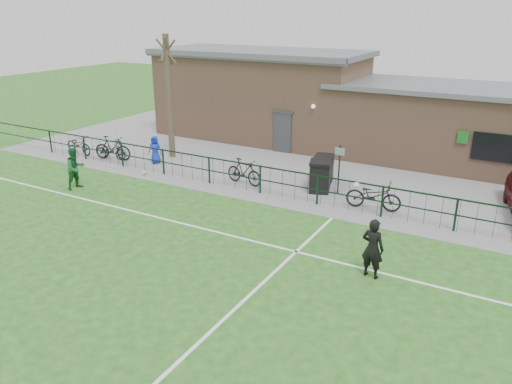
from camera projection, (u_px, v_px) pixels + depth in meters
The scene contains 20 objects.
ground at pixel (163, 295), 13.14m from camera, with size 90.00×90.00×0.00m, color #205418.
paving_strip at pixel (342, 164), 24.17m from camera, with size 34.00×13.00×0.02m, color slate.
pitch_line_touch at pixel (291, 202), 19.51m from camera, with size 28.00×0.10×0.01m, color white.
pitch_line_mid at pixel (241, 238), 16.41m from camera, with size 28.00×0.10×0.01m, color white.
pitch_line_perp at pixel (227, 317), 12.22m from camera, with size 0.10×16.00×0.01m, color white.
perimeter_fence at pixel (294, 186), 19.47m from camera, with size 28.00×0.10×1.20m, color black.
bare_tree at pixel (169, 98), 24.38m from camera, with size 0.30×0.30×6.00m, color #433628.
wheelie_bin_left at pixel (324, 170), 21.50m from camera, with size 0.74×0.84×1.12m, color black.
wheelie_bin_right at pixel (320, 177), 20.38m from camera, with size 0.80×0.91×1.21m, color black.
sign_post at pixel (339, 170), 20.04m from camera, with size 0.06×0.06×2.00m, color black.
bicycle_a at pixel (79, 145), 25.73m from camera, with size 0.65×1.86×0.98m, color black.
bicycle_b at pixel (113, 148), 24.68m from camera, with size 0.56×1.98×1.19m, color black.
bicycle_c at pixel (111, 151), 24.81m from camera, with size 0.59×1.68×0.88m, color black.
bicycle_d at pixel (244, 172), 21.25m from camera, with size 0.52×1.83×1.10m, color black.
bicycle_e at pixel (373, 196), 18.56m from camera, with size 0.71×2.05×1.07m, color black.
spectator_child at pixel (155, 150), 24.08m from camera, with size 0.66×0.43×1.35m, color #1431BD.
goalkeeper_kick at pixel (372, 247), 13.83m from camera, with size 1.92×3.13×1.75m.
outfield_player at pixel (76, 168), 20.69m from camera, with size 0.85×0.66×1.76m, color #195828.
ball_ground at pixel (144, 173), 22.60m from camera, with size 0.21×0.21×0.21m, color silver.
clubhouse at pixel (349, 107), 26.26m from camera, with size 24.25×5.40×4.96m.
Camera 1 is at (7.75, -8.71, 7.10)m, focal length 35.00 mm.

